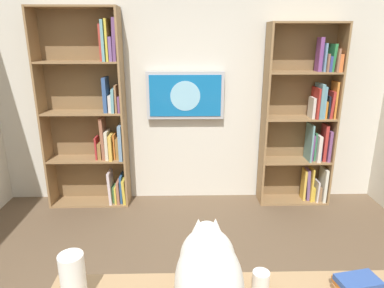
{
  "coord_description": "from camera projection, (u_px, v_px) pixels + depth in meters",
  "views": [
    {
      "loc": [
        0.08,
        1.65,
        1.87
      ],
      "look_at": [
        0.02,
        -1.0,
        1.04
      ],
      "focal_mm": 31.9,
      "sensor_mm": 36.0,
      "label": 1
    }
  ],
  "objects": [
    {
      "name": "cat",
      "position": [
        208.0,
        275.0,
        1.41
      ],
      "size": [
        0.29,
        0.59,
        0.38
      ],
      "color": "white",
      "rests_on": "desk"
    },
    {
      "name": "bookshelf_left",
      "position": [
        307.0,
        121.0,
        3.84
      ],
      "size": [
        0.8,
        0.28,
        2.03
      ],
      "color": "#937047",
      "rests_on": "ground"
    },
    {
      "name": "bookshelf_right",
      "position": [
        95.0,
        116.0,
        3.77
      ],
      "size": [
        0.9,
        0.28,
        2.18
      ],
      "color": "#937047",
      "rests_on": "ground"
    },
    {
      "name": "paper_towel_roll",
      "position": [
        73.0,
        278.0,
        1.49
      ],
      "size": [
        0.11,
        0.11,
        0.24
      ],
      "primitive_type": "cylinder",
      "color": "white",
      "rests_on": "desk"
    },
    {
      "name": "wall_mounted_tv",
      "position": [
        185.0,
        96.0,
        3.8
      ],
      "size": [
        0.87,
        0.07,
        0.53
      ],
      "color": "#B7B7BC"
    },
    {
      "name": "coffee_mug",
      "position": [
        261.0,
        281.0,
        1.58
      ],
      "size": [
        0.08,
        0.08,
        0.1
      ],
      "primitive_type": "cylinder",
      "color": "white",
      "rests_on": "desk"
    },
    {
      "name": "wall_back",
      "position": [
        192.0,
        86.0,
        3.86
      ],
      "size": [
        4.52,
        0.06,
        2.7
      ],
      "primitive_type": "cube",
      "color": "silver",
      "rests_on": "ground"
    },
    {
      "name": "desk_book_stack",
      "position": [
        357.0,
        286.0,
        1.56
      ],
      "size": [
        0.21,
        0.15,
        0.08
      ],
      "color": "#996B42",
      "rests_on": "desk"
    }
  ]
}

